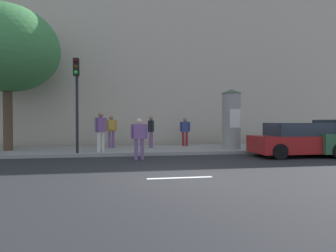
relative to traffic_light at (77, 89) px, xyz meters
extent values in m
plane|color=#232326|center=(3.41, -5.24, -2.90)|extent=(80.00, 80.00, 0.00)
cube|color=gray|center=(3.41, 1.76, -2.82)|extent=(36.00, 4.00, 0.15)
cube|color=silver|center=(3.41, -5.24, -2.89)|extent=(1.80, 0.16, 0.01)
cube|color=#B7A893|center=(3.41, 6.76, 2.34)|extent=(36.00, 5.00, 10.48)
cylinder|color=black|center=(0.00, 0.11, -1.09)|extent=(0.12, 0.12, 3.31)
cube|color=black|center=(0.00, -0.07, 0.94)|extent=(0.24, 0.24, 0.75)
sphere|color=#390605|center=(0.00, -0.20, 1.17)|extent=(0.16, 0.16, 0.16)
sphere|color=#3C2906|center=(0.00, -0.20, 0.93)|extent=(0.16, 0.16, 0.16)
sphere|color=green|center=(0.00, -0.20, 0.69)|extent=(0.16, 0.16, 0.16)
cylinder|color=gray|center=(7.28, 0.67, -1.37)|extent=(0.90, 0.90, 2.76)
cone|color=#334C33|center=(7.28, 0.67, 0.11)|extent=(0.99, 0.99, 0.20)
cube|color=silver|center=(7.28, 0.21, -1.23)|extent=(0.54, 0.02, 0.90)
cylinder|color=#4C3826|center=(-3.39, 1.85, -1.36)|extent=(0.41, 0.41, 2.78)
ellipsoid|color=#3D7F42|center=(-3.39, 1.85, 2.05)|extent=(4.76, 4.76, 4.04)
cylinder|color=#724C84|center=(2.70, -1.35, -2.48)|extent=(0.14, 0.14, 0.83)
cylinder|color=#724C84|center=(2.46, -1.38, -2.48)|extent=(0.14, 0.14, 0.83)
cube|color=#724C84|center=(2.58, -1.37, -1.77)|extent=(0.52, 0.30, 0.59)
cylinder|color=#724C84|center=(2.87, -1.33, -1.77)|extent=(0.09, 0.09, 0.56)
cylinder|color=#724C84|center=(2.29, -1.40, -1.77)|extent=(0.09, 0.09, 0.56)
sphere|color=beige|center=(2.58, -1.37, -1.37)|extent=(0.22, 0.22, 0.22)
cylinder|color=silver|center=(7.94, 2.39, -2.37)|extent=(0.14, 0.14, 0.76)
cylinder|color=silver|center=(7.70, 2.41, -2.37)|extent=(0.14, 0.14, 0.76)
cube|color=silver|center=(7.82, 2.40, -1.72)|extent=(0.49, 0.27, 0.54)
cylinder|color=silver|center=(8.10, 2.38, -1.72)|extent=(0.09, 0.09, 0.51)
cylinder|color=silver|center=(7.54, 2.42, -1.72)|extent=(0.09, 0.09, 0.51)
sphere|color=tan|center=(7.82, 2.40, -1.35)|extent=(0.21, 0.21, 0.21)
cube|color=#B78C33|center=(7.83, 2.58, -1.75)|extent=(0.29, 0.18, 0.36)
cylinder|color=#724C84|center=(1.29, 2.40, -2.32)|extent=(0.14, 0.14, 0.86)
cylinder|color=#724C84|center=(1.49, 2.43, -2.32)|extent=(0.14, 0.14, 0.86)
cube|color=#B78C33|center=(1.39, 2.42, -1.59)|extent=(0.43, 0.30, 0.61)
cylinder|color=#B78C33|center=(1.15, 2.38, -1.59)|extent=(0.09, 0.09, 0.58)
cylinder|color=#B78C33|center=(1.63, 2.46, -1.59)|extent=(0.09, 0.09, 0.58)
sphere|color=#8C664C|center=(1.39, 2.42, -1.17)|extent=(0.23, 0.23, 0.23)
cube|color=#B78C33|center=(1.42, 2.24, -1.62)|extent=(0.30, 0.21, 0.36)
cylinder|color=#724C84|center=(3.40, 1.92, -2.33)|extent=(0.14, 0.14, 0.83)
cylinder|color=#724C84|center=(3.47, 2.14, -2.33)|extent=(0.14, 0.14, 0.83)
cube|color=black|center=(3.43, 2.03, -1.62)|extent=(0.37, 0.52, 0.59)
cylinder|color=black|center=(3.35, 1.76, -1.62)|extent=(0.09, 0.09, 0.56)
cylinder|color=black|center=(3.51, 2.29, -1.62)|extent=(0.09, 0.09, 0.56)
sphere|color=#8C664C|center=(3.43, 2.03, -1.21)|extent=(0.23, 0.23, 0.23)
cylinder|color=maroon|center=(5.51, 2.76, -2.35)|extent=(0.14, 0.14, 0.79)
cylinder|color=maroon|center=(5.32, 2.79, -2.35)|extent=(0.14, 0.14, 0.79)
cube|color=navy|center=(5.42, 2.78, -1.67)|extent=(0.42, 0.30, 0.56)
cylinder|color=navy|center=(5.65, 2.74, -1.67)|extent=(0.09, 0.09, 0.53)
cylinder|color=navy|center=(5.18, 2.82, -1.67)|extent=(0.09, 0.09, 0.53)
sphere|color=#8C664C|center=(5.42, 2.78, -1.29)|extent=(0.21, 0.21, 0.21)
cylinder|color=silver|center=(0.89, 0.46, -2.29)|extent=(0.14, 0.14, 0.91)
cylinder|color=silver|center=(1.06, 0.64, -2.29)|extent=(0.14, 0.14, 0.91)
cube|color=#724C84|center=(0.97, 0.55, -1.52)|extent=(0.52, 0.52, 0.64)
cylinder|color=#724C84|center=(0.77, 0.34, -1.52)|extent=(0.09, 0.09, 0.61)
cylinder|color=#724C84|center=(1.18, 0.76, -1.52)|extent=(0.09, 0.09, 0.61)
sphere|color=#8C664C|center=(0.97, 0.55, -1.08)|extent=(0.25, 0.25, 0.25)
cube|color=maroon|center=(9.64, -1.53, -2.36)|extent=(4.40, 1.81, 0.72)
cube|color=#262D38|center=(9.42, -1.52, -1.72)|extent=(2.47, 1.61, 0.56)
cylinder|color=black|center=(8.10, -2.32, -2.58)|extent=(0.64, 0.23, 0.64)
cylinder|color=black|center=(8.12, -0.68, -2.58)|extent=(0.64, 0.23, 0.64)
cylinder|color=black|center=(11.18, -0.73, -2.58)|extent=(0.64, 0.23, 0.64)
cylinder|color=black|center=(10.53, -0.80, -2.58)|extent=(0.65, 0.25, 0.64)
camera|label=1|loc=(1.79, -12.78, -1.37)|focal=30.62mm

